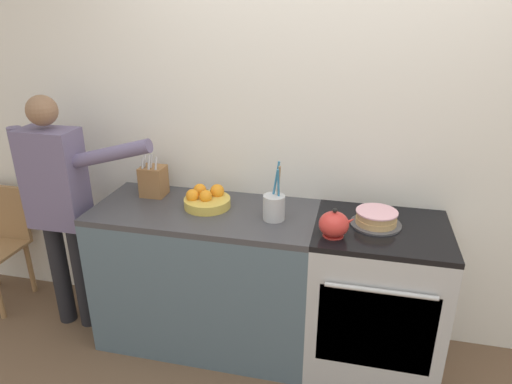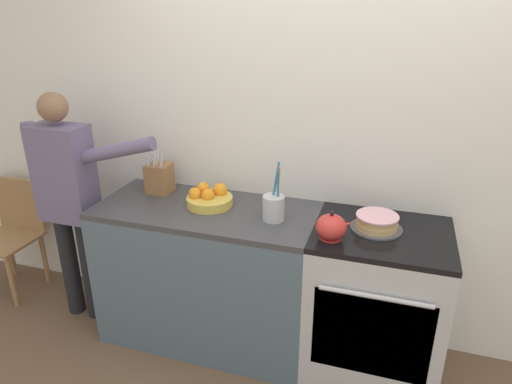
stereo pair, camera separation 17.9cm
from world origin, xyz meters
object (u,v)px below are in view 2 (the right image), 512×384
person_baker (68,192)px  stove_range (375,304)px  knife_block (159,178)px  utensil_crock (274,207)px  tea_kettle (331,227)px  dining_chair (13,228)px  fruit_bowl (209,198)px  layer_cake (377,223)px

person_baker → stove_range: bearing=4.6°
stove_range → knife_block: (-1.37, 0.14, 0.54)m
knife_block → person_baker: bearing=-159.2°
utensil_crock → knife_block: bearing=167.9°
stove_range → knife_block: 1.48m
stove_range → person_baker: person_baker is taller
person_baker → tea_kettle: bearing=-0.4°
tea_kettle → person_baker: size_ratio=0.12×
utensil_crock → person_baker: person_baker is taller
utensil_crock → dining_chair: size_ratio=0.40×
fruit_bowl → dining_chair: fruit_bowl is taller
stove_range → fruit_bowl: fruit_bowl is taller
knife_block → tea_kettle: bearing=-14.7°
knife_block → fruit_bowl: size_ratio=1.00×
knife_block → fruit_bowl: bearing=-13.4°
person_baker → dining_chair: 0.83m
layer_cake → person_baker: (-1.86, -0.09, -0.03)m
tea_kettle → person_baker: bearing=176.9°
fruit_bowl → layer_cake: bearing=-1.6°
utensil_crock → fruit_bowl: 0.42m
knife_block → stove_range: bearing=-5.8°
layer_cake → tea_kettle: size_ratio=1.44×
stove_range → tea_kettle: (-0.25, -0.15, 0.51)m
layer_cake → person_baker: bearing=-177.3°
tea_kettle → utensil_crock: utensil_crock is taller
stove_range → dining_chair: (-2.59, 0.10, 0.02)m
fruit_bowl → utensil_crock: bearing=-11.0°
layer_cake → knife_block: (-1.33, 0.11, 0.06)m
dining_chair → stove_range: bearing=21.9°
dining_chair → tea_kettle: bearing=17.9°
utensil_crock → person_baker: (-1.31, -0.03, -0.07)m
person_baker → dining_chair: person_baker is taller
layer_cake → fruit_bowl: fruit_bowl is taller
tea_kettle → fruit_bowl: size_ratio=0.69×
stove_range → layer_cake: bearing=146.8°
tea_kettle → knife_block: size_ratio=0.69×
knife_block → utensil_crock: 0.80m
fruit_bowl → person_baker: size_ratio=0.18×
stove_range → knife_block: bearing=174.2°
tea_kettle → utensil_crock: size_ratio=0.57×
layer_cake → utensil_crock: size_ratio=0.82×
person_baker → dining_chair: size_ratio=1.84×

